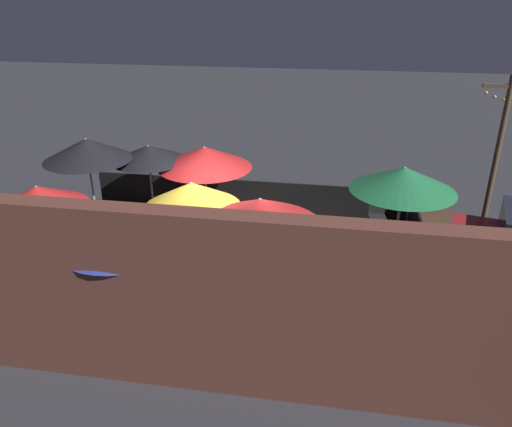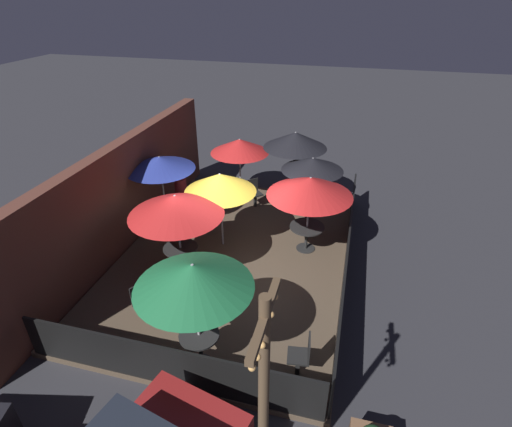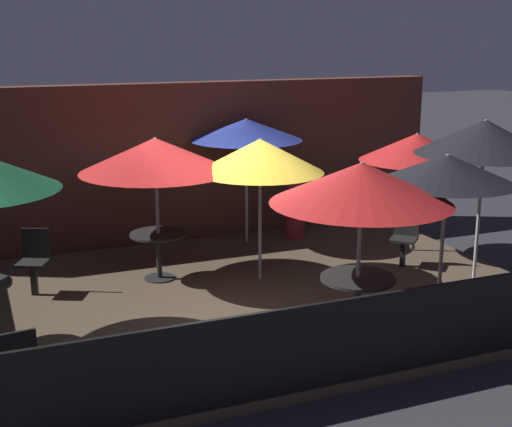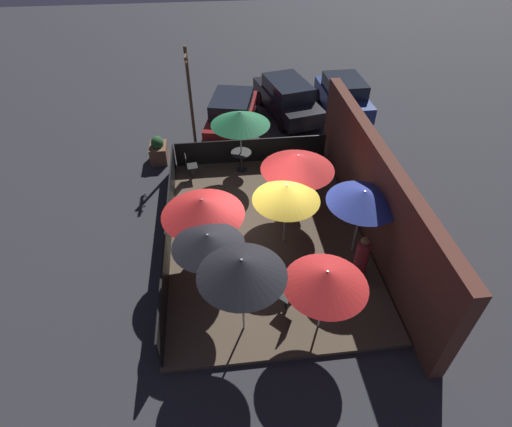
{
  "view_description": "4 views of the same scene",
  "coord_description": "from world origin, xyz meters",
  "px_view_note": "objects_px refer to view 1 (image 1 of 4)",
  "views": [
    {
      "loc": [
        -2.25,
        8.95,
        5.62
      ],
      "look_at": [
        -0.67,
        -0.35,
        1.34
      ],
      "focal_mm": 35.0,
      "sensor_mm": 36.0,
      "label": 1
    },
    {
      "loc": [
        -8.34,
        -2.76,
        6.46
      ],
      "look_at": [
        0.63,
        -0.42,
        1.12
      ],
      "focal_mm": 28.0,
      "sensor_mm": 36.0,
      "label": 2
    },
    {
      "loc": [
        -3.54,
        -9.0,
        3.77
      ],
      "look_at": [
        0.4,
        0.58,
        1.13
      ],
      "focal_mm": 50.0,
      "sensor_mm": 36.0,
      "label": 3
    },
    {
      "loc": [
        8.87,
        -1.32,
        8.65
      ],
      "look_at": [
        0.43,
        -0.35,
        1.35
      ],
      "focal_mm": 28.0,
      "sensor_mm": 36.0,
      "label": 4
    }
  ],
  "objects_px": {
    "patio_umbrella_7": "(192,195)",
    "planter_box": "(432,205)",
    "patio_umbrella_3": "(121,233)",
    "dining_table_1": "(260,277)",
    "patio_umbrella_4": "(38,197)",
    "patio_umbrella_0": "(403,179)",
    "light_post": "(496,158)",
    "patron_0": "(83,298)",
    "dining_table_2": "(207,209)",
    "patio_umbrella_1": "(260,212)",
    "patio_umbrella_2": "(205,157)",
    "patio_umbrella_6": "(87,149)",
    "patio_chair_0": "(377,215)",
    "dining_table_0": "(394,249)",
    "patio_chair_2": "(91,244)",
    "patio_chair_1": "(358,291)",
    "patio_umbrella_5": "(149,153)"
  },
  "relations": [
    {
      "from": "patio_chair_1",
      "to": "patio_chair_2",
      "type": "xyz_separation_m",
      "value": [
        5.62,
        -0.93,
        -0.02
      ]
    },
    {
      "from": "patio_umbrella_3",
      "to": "dining_table_1",
      "type": "height_order",
      "value": "patio_umbrella_3"
    },
    {
      "from": "patio_umbrella_1",
      "to": "patio_umbrella_6",
      "type": "xyz_separation_m",
      "value": [
        4.25,
        -2.06,
        0.3
      ]
    },
    {
      "from": "light_post",
      "to": "patron_0",
      "type": "bearing_deg",
      "value": 30.7
    },
    {
      "from": "patio_umbrella_7",
      "to": "planter_box",
      "type": "height_order",
      "value": "patio_umbrella_7"
    },
    {
      "from": "patio_umbrella_6",
      "to": "patio_chair_0",
      "type": "bearing_deg",
      "value": -168.5
    },
    {
      "from": "patio_chair_0",
      "to": "patio_chair_2",
      "type": "relative_size",
      "value": 1.02
    },
    {
      "from": "patio_umbrella_2",
      "to": "dining_table_2",
      "type": "relative_size",
      "value": 2.37
    },
    {
      "from": "patio_umbrella_0",
      "to": "patron_0",
      "type": "xyz_separation_m",
      "value": [
        5.44,
        2.77,
        -1.5
      ]
    },
    {
      "from": "patio_umbrella_3",
      "to": "patio_chair_1",
      "type": "height_order",
      "value": "patio_umbrella_3"
    },
    {
      "from": "patio_chair_1",
      "to": "patio_chair_0",
      "type": "bearing_deg",
      "value": 17.25
    },
    {
      "from": "patio_umbrella_4",
      "to": "planter_box",
      "type": "distance_m",
      "value": 9.41
    },
    {
      "from": "patio_umbrella_2",
      "to": "dining_table_0",
      "type": "distance_m",
      "value": 4.73
    },
    {
      "from": "patio_umbrella_2",
      "to": "planter_box",
      "type": "relative_size",
      "value": 2.14
    },
    {
      "from": "patio_umbrella_0",
      "to": "patio_umbrella_7",
      "type": "distance_m",
      "value": 4.09
    },
    {
      "from": "patio_chair_0",
      "to": "patio_umbrella_6",
      "type": "bearing_deg",
      "value": -85.91
    },
    {
      "from": "patron_0",
      "to": "patio_umbrella_4",
      "type": "bearing_deg",
      "value": 14.87
    },
    {
      "from": "patio_umbrella_2",
      "to": "patio_umbrella_6",
      "type": "relative_size",
      "value": 0.9
    },
    {
      "from": "patio_umbrella_3",
      "to": "patio_umbrella_4",
      "type": "relative_size",
      "value": 1.09
    },
    {
      "from": "patio_chair_1",
      "to": "planter_box",
      "type": "relative_size",
      "value": 0.91
    },
    {
      "from": "patio_umbrella_2",
      "to": "patio_umbrella_7",
      "type": "height_order",
      "value": "patio_umbrella_2"
    },
    {
      "from": "dining_table_2",
      "to": "patio_umbrella_4",
      "type": "bearing_deg",
      "value": 45.24
    },
    {
      "from": "patio_umbrella_2",
      "to": "patio_umbrella_4",
      "type": "xyz_separation_m",
      "value": [
        2.63,
        2.65,
        -0.11
      ]
    },
    {
      "from": "patio_umbrella_0",
      "to": "patio_umbrella_3",
      "type": "xyz_separation_m",
      "value": [
        4.54,
        2.89,
        -0.12
      ]
    },
    {
      "from": "dining_table_1",
      "to": "light_post",
      "type": "relative_size",
      "value": 0.21
    },
    {
      "from": "patio_umbrella_3",
      "to": "patio_chair_2",
      "type": "distance_m",
      "value": 3.27
    },
    {
      "from": "patio_umbrella_6",
      "to": "patron_0",
      "type": "distance_m",
      "value": 3.92
    },
    {
      "from": "patio_umbrella_2",
      "to": "patio_umbrella_5",
      "type": "distance_m",
      "value": 1.33
    },
    {
      "from": "patio_umbrella_3",
      "to": "patio_umbrella_0",
      "type": "bearing_deg",
      "value": -147.55
    },
    {
      "from": "patio_umbrella_2",
      "to": "patron_0",
      "type": "height_order",
      "value": "patio_umbrella_2"
    },
    {
      "from": "patron_0",
      "to": "patio_umbrella_6",
      "type": "bearing_deg",
      "value": -8.45
    },
    {
      "from": "patio_umbrella_4",
      "to": "patio_umbrella_0",
      "type": "bearing_deg",
      "value": -169.52
    },
    {
      "from": "patio_umbrella_3",
      "to": "dining_table_1",
      "type": "bearing_deg",
      "value": -145.2
    },
    {
      "from": "dining_table_2",
      "to": "patio_umbrella_0",
      "type": "bearing_deg",
      "value": 162.56
    },
    {
      "from": "patio_umbrella_7",
      "to": "patio_chair_1",
      "type": "xyz_separation_m",
      "value": [
        -3.22,
        0.66,
        -1.38
      ]
    },
    {
      "from": "patio_umbrella_2",
      "to": "dining_table_0",
      "type": "xyz_separation_m",
      "value": [
        -4.33,
        1.36,
        -1.3
      ]
    },
    {
      "from": "dining_table_0",
      "to": "patio_umbrella_1",
      "type": "bearing_deg",
      "value": 30.56
    },
    {
      "from": "patio_umbrella_3",
      "to": "patio_umbrella_5",
      "type": "relative_size",
      "value": 1.02
    },
    {
      "from": "patio_umbrella_6",
      "to": "patio_chair_1",
      "type": "bearing_deg",
      "value": 160.69
    },
    {
      "from": "patio_umbrella_1",
      "to": "patio_umbrella_3",
      "type": "relative_size",
      "value": 1.02
    },
    {
      "from": "patio_umbrella_3",
      "to": "dining_table_1",
      "type": "xyz_separation_m",
      "value": [
        -1.97,
        -1.37,
        -1.44
      ]
    },
    {
      "from": "dining_table_1",
      "to": "patio_chair_0",
      "type": "bearing_deg",
      "value": -124.34
    },
    {
      "from": "dining_table_1",
      "to": "patio_umbrella_2",
      "type": "bearing_deg",
      "value": -58.36
    },
    {
      "from": "patio_umbrella_7",
      "to": "patio_umbrella_3",
      "type": "bearing_deg",
      "value": 74.04
    },
    {
      "from": "patio_chair_2",
      "to": "patron_0",
      "type": "distance_m",
      "value": 2.32
    },
    {
      "from": "dining_table_2",
      "to": "patio_chair_1",
      "type": "distance_m",
      "value": 4.63
    },
    {
      "from": "patio_umbrella_2",
      "to": "patio_umbrella_7",
      "type": "bearing_deg",
      "value": 98.95
    },
    {
      "from": "patio_chair_0",
      "to": "patron_0",
      "type": "relative_size",
      "value": 0.67
    },
    {
      "from": "patio_umbrella_7",
      "to": "dining_table_1",
      "type": "relative_size",
      "value": 2.52
    },
    {
      "from": "dining_table_1",
      "to": "patio_umbrella_1",
      "type": "bearing_deg",
      "value": 0.0
    }
  ]
}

